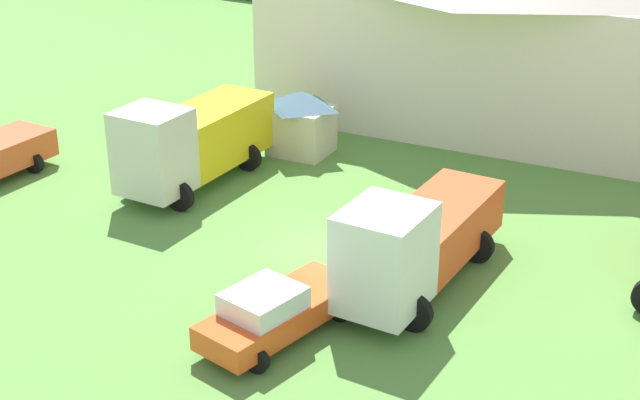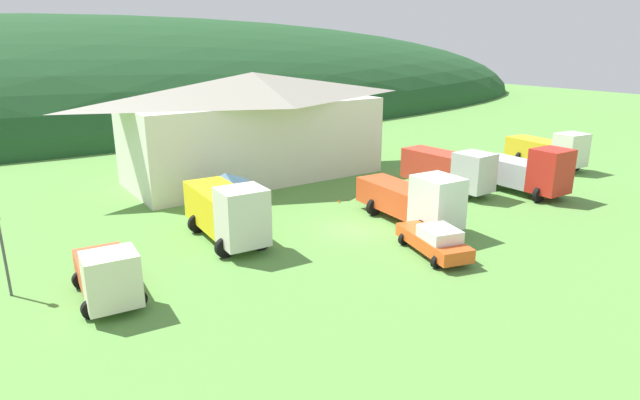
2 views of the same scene
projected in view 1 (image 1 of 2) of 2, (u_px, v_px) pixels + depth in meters
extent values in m
plane|color=#5B9342|center=(324.00, 247.00, 30.70)|extent=(200.00, 200.00, 0.00)
cube|color=white|center=(496.00, 55.00, 40.84)|extent=(19.96, 8.49, 6.31)
cube|color=beige|center=(301.00, 130.00, 38.22)|extent=(2.34, 2.11, 1.99)
pyramid|color=#42667F|center=(301.00, 99.00, 37.67)|extent=(2.52, 2.28, 0.70)
cube|color=#DB512D|center=(6.00, 150.00, 36.27)|extent=(2.40, 3.64, 1.10)
cylinder|color=black|center=(34.00, 163.00, 36.48)|extent=(0.80, 0.30, 0.80)
cylinder|color=black|center=(2.00, 154.00, 37.34)|extent=(0.80, 0.30, 0.80)
cube|color=silver|center=(154.00, 152.00, 32.97)|extent=(2.49, 2.31, 3.06)
cube|color=black|center=(150.00, 135.00, 32.61)|extent=(1.37, 1.81, 0.98)
cube|color=yellow|center=(214.00, 132.00, 36.04)|extent=(2.65, 5.25, 2.22)
cylinder|color=black|center=(179.00, 196.00, 33.12)|extent=(1.10, 0.30, 1.10)
cylinder|color=black|center=(135.00, 185.00, 34.06)|extent=(1.10, 0.30, 1.10)
cylinder|color=black|center=(248.00, 157.00, 36.63)|extent=(1.10, 0.30, 1.10)
cylinder|color=black|center=(205.00, 148.00, 37.57)|extent=(1.10, 0.30, 1.10)
cube|color=white|center=(384.00, 258.00, 25.61)|extent=(2.39, 2.72, 2.94)
cube|color=black|center=(383.00, 239.00, 25.24)|extent=(1.33, 2.13, 0.94)
cube|color=#E04C23|center=(441.00, 226.00, 29.00)|extent=(2.57, 5.50, 1.62)
cylinder|color=black|center=(414.00, 313.00, 25.76)|extent=(1.10, 0.30, 1.10)
cylinder|color=black|center=(353.00, 295.00, 26.65)|extent=(1.10, 0.30, 1.10)
cylinder|color=black|center=(477.00, 246.00, 29.52)|extent=(1.10, 0.30, 1.10)
cylinder|color=black|center=(422.00, 233.00, 30.41)|extent=(1.10, 0.30, 1.10)
cube|color=#E5521E|center=(279.00, 313.00, 25.47)|extent=(2.98, 5.26, 0.70)
cube|color=silver|center=(263.00, 301.00, 24.78)|extent=(2.10, 2.34, 0.62)
cylinder|color=black|center=(257.00, 361.00, 23.97)|extent=(0.68, 0.24, 0.68)
cylinder|color=black|center=(215.00, 339.00, 24.91)|extent=(0.68, 0.24, 0.68)
cylinder|color=black|center=(340.00, 310.00, 26.31)|extent=(0.68, 0.24, 0.68)
cylinder|color=black|center=(299.00, 292.00, 27.24)|extent=(0.68, 0.24, 0.68)
cone|color=orange|center=(451.00, 207.00, 33.58)|extent=(0.36, 0.36, 0.53)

